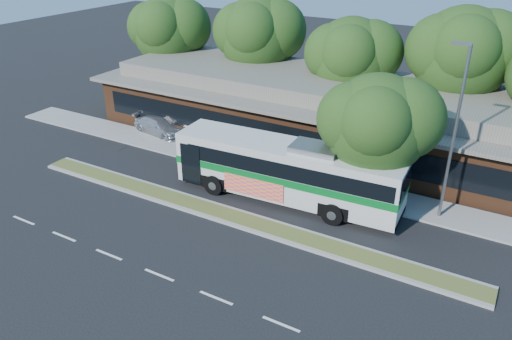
{
  "coord_description": "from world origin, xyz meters",
  "views": [
    {
      "loc": [
        12.38,
        -18.08,
        13.83
      ],
      "look_at": [
        0.53,
        2.6,
        2.0
      ],
      "focal_mm": 35.0,
      "sensor_mm": 36.0,
      "label": 1
    }
  ],
  "objects_px": {
    "transit_bus": "(288,167)",
    "sedan": "(160,126)",
    "sidewalk_tree": "(385,123)",
    "lamp_post": "(454,130)"
  },
  "relations": [
    {
      "from": "sedan",
      "to": "sidewalk_tree",
      "type": "bearing_deg",
      "value": -88.08
    },
    {
      "from": "transit_bus",
      "to": "sedan",
      "type": "relative_size",
      "value": 2.87
    },
    {
      "from": "transit_bus",
      "to": "sidewalk_tree",
      "type": "bearing_deg",
      "value": 16.6
    },
    {
      "from": "sidewalk_tree",
      "to": "lamp_post",
      "type": "bearing_deg",
      "value": 10.21
    },
    {
      "from": "lamp_post",
      "to": "sidewalk_tree",
      "type": "relative_size",
      "value": 1.23
    },
    {
      "from": "transit_bus",
      "to": "sedan",
      "type": "distance_m",
      "value": 13.02
    },
    {
      "from": "lamp_post",
      "to": "sedan",
      "type": "bearing_deg",
      "value": 174.87
    },
    {
      "from": "lamp_post",
      "to": "sedan",
      "type": "xyz_separation_m",
      "value": [
        -20.05,
        1.8,
        -4.26
      ]
    },
    {
      "from": "transit_bus",
      "to": "sidewalk_tree",
      "type": "distance_m",
      "value": 5.61
    },
    {
      "from": "transit_bus",
      "to": "sedan",
      "type": "bearing_deg",
      "value": 158.94
    }
  ]
}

